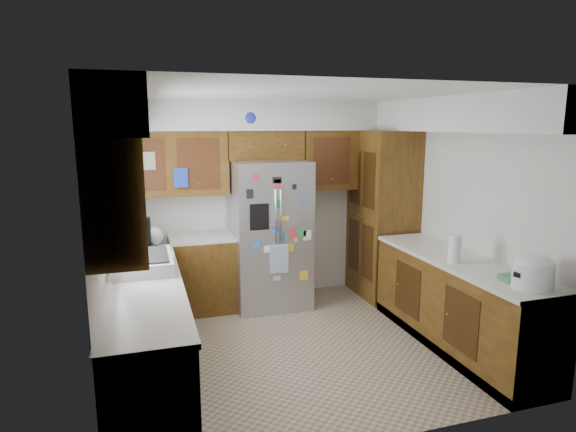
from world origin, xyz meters
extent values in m
plane|color=tan|center=(0.00, 0.00, 0.00)|extent=(3.60, 3.60, 0.00)
cube|color=silver|center=(0.00, 1.60, 1.25)|extent=(3.60, 0.04, 2.50)
cube|color=silver|center=(-1.80, 0.00, 1.25)|extent=(0.04, 3.20, 2.50)
cube|color=silver|center=(1.80, 0.00, 1.25)|extent=(0.04, 3.20, 2.50)
cube|color=silver|center=(0.00, -1.60, 1.25)|extent=(3.60, 0.04, 2.50)
cube|color=white|center=(0.00, 0.00, 2.51)|extent=(3.60, 3.20, 0.02)
cube|color=silver|center=(0.00, 1.41, 2.33)|extent=(3.60, 0.38, 0.35)
cube|color=silver|center=(-1.61, 0.00, 2.33)|extent=(0.38, 3.20, 0.35)
cube|color=silver|center=(1.61, 0.00, 2.33)|extent=(0.38, 3.20, 0.35)
cube|color=#3F260C|center=(-1.14, 1.43, 1.77)|extent=(1.33, 0.34, 0.75)
cube|color=#3F260C|center=(1.14, 1.43, 1.77)|extent=(1.33, 0.34, 0.75)
cube|color=#3F260C|center=(-1.63, -1.15, 1.77)|extent=(0.34, 0.85, 0.75)
cube|color=white|center=(-1.79, 0.10, 1.60)|extent=(0.02, 0.90, 1.05)
cube|color=white|center=(-1.75, 0.10, 1.60)|extent=(0.01, 1.02, 1.15)
cube|color=#1D3AAA|center=(-1.03, 1.24, 1.62)|extent=(0.16, 0.02, 0.22)
cube|color=#C3B695|center=(-1.39, 1.24, 1.82)|extent=(0.16, 0.02, 0.20)
cube|color=#3F260C|center=(-1.50, -0.30, 0.44)|extent=(0.60, 2.60, 0.88)
cube|color=#3F260C|center=(-0.83, 1.30, 0.44)|extent=(0.75, 0.60, 0.88)
cube|color=white|center=(-1.50, -0.30, 0.90)|extent=(0.63, 2.60, 0.04)
cube|color=white|center=(-0.83, 1.30, 0.90)|extent=(0.75, 0.60, 0.04)
cube|color=black|center=(-1.50, -0.30, 0.05)|extent=(0.60, 2.60, 0.10)
cube|color=silver|center=(-1.19, -1.15, 0.46)|extent=(0.01, 0.58, 0.80)
cube|color=#3F260C|center=(1.50, -0.47, 0.44)|extent=(0.60, 2.25, 0.88)
cube|color=white|center=(1.50, -0.47, 0.90)|extent=(0.63, 2.25, 0.04)
cube|color=black|center=(1.50, -0.47, 0.05)|extent=(0.60, 2.25, 0.10)
cube|color=#3F260C|center=(1.50, 1.15, 1.07)|extent=(0.60, 0.90, 2.15)
cube|color=#949499|center=(0.00, 1.21, 0.90)|extent=(0.90, 0.75, 1.80)
cylinder|color=silver|center=(-0.03, 0.82, 1.05)|extent=(0.02, 0.02, 0.90)
cylinder|color=silver|center=(0.03, 0.82, 1.05)|extent=(0.02, 0.02, 0.90)
cube|color=black|center=(-0.22, 0.83, 1.20)|extent=(0.22, 0.01, 0.30)
cube|color=white|center=(0.00, 0.80, 0.70)|extent=(0.22, 0.01, 0.34)
cube|color=#8C4C99|center=(-0.05, 0.82, 1.10)|extent=(0.09, 0.00, 0.09)
cube|color=yellow|center=(0.09, 0.82, 1.17)|extent=(0.09, 0.00, 0.05)
cube|color=black|center=(-0.33, 0.82, 1.47)|extent=(0.08, 0.00, 0.11)
cube|color=green|center=(-0.01, 0.82, 1.34)|extent=(0.09, 0.00, 0.10)
cube|color=blue|center=(-0.25, 0.82, 0.88)|extent=(0.08, 0.00, 0.07)
cube|color=orange|center=(0.21, 0.82, 0.90)|extent=(0.05, 0.00, 0.05)
cube|color=white|center=(-0.11, 0.82, 0.82)|extent=(0.11, 0.00, 0.08)
cube|color=red|center=(0.17, 0.82, 0.99)|extent=(0.07, 0.00, 0.12)
cube|color=black|center=(0.19, 0.82, 1.53)|extent=(0.05, 0.00, 0.06)
cube|color=black|center=(-0.01, 0.82, 1.61)|extent=(0.11, 0.00, 0.07)
cube|color=white|center=(0.06, 0.82, 0.83)|extent=(0.07, 0.00, 0.06)
cube|color=blue|center=(0.05, 0.82, 0.95)|extent=(0.07, 0.00, 0.10)
cube|color=yellow|center=(0.15, 0.82, 0.81)|extent=(0.06, 0.00, 0.09)
cube|color=red|center=(-0.01, 0.82, 1.57)|extent=(0.08, 0.00, 0.10)
cube|color=blue|center=(-0.03, 0.82, 1.04)|extent=(0.09, 0.00, 0.06)
cube|color=white|center=(0.35, 0.82, 0.95)|extent=(0.09, 0.00, 0.11)
cube|color=orange|center=(0.06, 0.82, 0.69)|extent=(0.06, 0.00, 0.07)
cube|color=green|center=(0.30, 0.82, 0.99)|extent=(0.08, 0.00, 0.11)
cube|color=white|center=(-0.02, 0.82, 0.47)|extent=(0.09, 0.00, 0.07)
cube|color=blue|center=(0.31, 0.82, 1.35)|extent=(0.06, 0.00, 0.06)
cube|color=yellow|center=(0.31, 0.82, 0.46)|extent=(0.10, 0.00, 0.11)
cube|color=#8C4C99|center=(-0.03, 0.82, 0.79)|extent=(0.06, 0.00, 0.08)
cube|color=red|center=(-0.25, 0.82, 1.65)|extent=(0.08, 0.00, 0.07)
cube|color=#3F260C|center=(0.00, 1.43, 1.98)|extent=(0.96, 0.34, 0.35)
sphere|color=#262BB9|center=(-0.22, 1.35, 2.30)|extent=(0.30, 0.30, 0.30)
cylinder|color=black|center=(0.25, 1.40, 2.23)|extent=(0.29, 0.29, 0.16)
ellipsoid|color=#333338|center=(0.25, 1.40, 2.31)|extent=(0.27, 0.27, 0.12)
cube|color=silver|center=(-1.50, 0.10, 0.98)|extent=(0.52, 0.70, 0.12)
cube|color=black|center=(-1.50, 0.10, 1.04)|extent=(0.44, 0.60, 0.02)
cylinder|color=silver|center=(-1.70, 0.10, 1.14)|extent=(0.02, 0.02, 0.30)
cylinder|color=silver|center=(-1.64, 0.10, 1.27)|extent=(0.16, 0.02, 0.02)
cube|color=yellow|center=(-1.35, -0.16, 0.94)|extent=(0.10, 0.18, 0.04)
cube|color=black|center=(-1.48, 0.63, 0.97)|extent=(0.18, 0.14, 0.10)
cylinder|color=black|center=(-1.48, 0.63, 1.16)|extent=(0.16, 0.16, 0.28)
cylinder|color=#949499|center=(-1.51, 0.84, 1.02)|extent=(0.14, 0.14, 0.20)
sphere|color=silver|center=(-1.37, 1.00, 1.02)|extent=(0.20, 0.20, 0.20)
cube|color=#3F72B2|center=(-1.61, 1.15, 1.01)|extent=(0.14, 0.10, 0.18)
cube|color=#BFB28C|center=(-1.35, 1.16, 0.99)|extent=(0.10, 0.08, 0.14)
cylinder|color=silver|center=(-1.48, 0.49, 0.98)|extent=(0.08, 0.08, 0.11)
cylinder|color=white|center=(1.50, -1.38, 1.03)|extent=(0.32, 0.32, 0.21)
ellipsoid|color=white|center=(1.50, -1.38, 1.13)|extent=(0.31, 0.31, 0.14)
cube|color=black|center=(1.35, -1.38, 1.05)|extent=(0.04, 0.06, 0.04)
cylinder|color=white|center=(1.36, -0.56, 1.05)|extent=(0.12, 0.12, 0.27)
camera|label=1|loc=(-1.49, -4.34, 2.22)|focal=30.00mm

